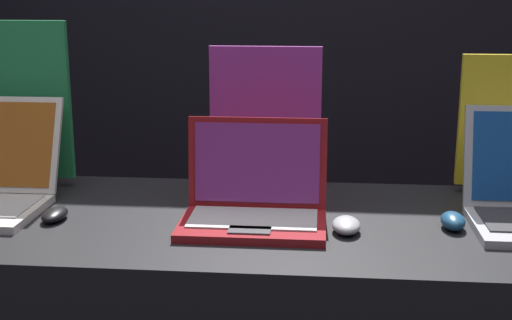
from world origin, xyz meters
name	(u,v)px	position (x,y,z in m)	size (l,w,h in m)	color
mouse_front	(55,214)	(-0.49, 0.29, 0.89)	(0.06, 0.10, 0.03)	black
promo_stand_front	(14,108)	(-0.71, 0.59, 1.10)	(0.33, 0.07, 0.47)	black
laptop_middle	(253,200)	(0.00, 0.31, 0.93)	(0.35, 0.25, 0.25)	maroon
mouse_middle	(346,225)	(0.22, 0.27, 0.89)	(0.07, 0.11, 0.03)	#B2B2B7
promo_stand_middle	(264,121)	(0.00, 0.64, 1.06)	(0.31, 0.07, 0.40)	black
mouse_back	(453,221)	(0.48, 0.32, 0.89)	(0.06, 0.10, 0.04)	navy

